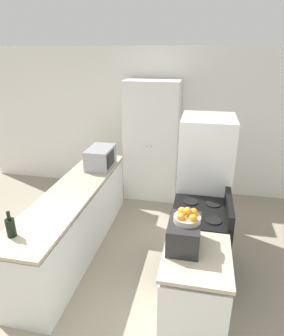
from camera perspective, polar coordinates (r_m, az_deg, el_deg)
The scene contains 10 objects.
wall_back at distance 5.53m, azimuth 3.52°, elevation 8.67°, with size 7.00×0.06×2.60m.
counter_left at distance 4.14m, azimuth -12.58°, elevation -9.73°, with size 0.60×2.74×0.89m.
counter_right at distance 3.06m, azimuth 9.80°, elevation -22.78°, with size 0.60×0.75×0.89m.
pantry_cabinet at distance 5.29m, azimuth 1.92°, elevation 5.16°, with size 0.92×0.60×2.08m.
stove at distance 3.64m, azimuth 10.75°, elevation -13.99°, with size 0.66×0.76×1.05m.
refrigerator at distance 4.11m, azimuth 11.68°, elevation -2.66°, with size 0.69×0.73×1.77m.
microwave at distance 4.53m, azimuth -7.89°, elevation 2.00°, with size 0.35×0.54×0.30m.
wine_bottle at distance 3.15m, azimuth -23.74°, elevation -10.26°, with size 0.09×0.09×0.27m.
toaster_oven at distance 2.78m, azimuth 7.96°, elevation -12.30°, with size 0.29×0.42×0.25m.
fruit_bowl at distance 2.69m, azimuth 8.60°, elevation -9.16°, with size 0.24×0.24×0.14m.
Camera 1 is at (0.77, -1.71, 2.57)m, focal length 32.00 mm.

